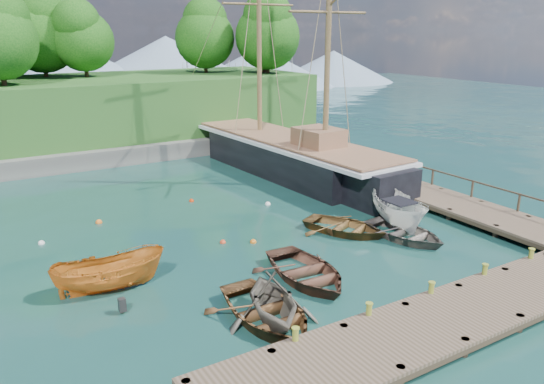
{
  "coord_description": "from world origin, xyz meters",
  "views": [
    {
      "loc": [
        -12.12,
        -17.1,
        9.86
      ],
      "look_at": [
        1.21,
        4.91,
        2.0
      ],
      "focal_mm": 35.0,
      "sensor_mm": 36.0,
      "label": 1
    }
  ],
  "objects": [
    {
      "name": "ground",
      "position": [
        0.0,
        0.0,
        0.0
      ],
      "size": [
        160.0,
        160.0,
        0.0
      ],
      "primitive_type": "plane",
      "color": "#163B36",
      "rests_on": "ground"
    },
    {
      "name": "dock_near",
      "position": [
        2.0,
        -6.5,
        0.43
      ],
      "size": [
        20.0,
        3.2,
        1.1
      ],
      "color": "#4A3C2B",
      "rests_on": "ground"
    },
    {
      "name": "dock_east",
      "position": [
        11.5,
        7.0,
        0.43
      ],
      "size": [
        3.2,
        24.0,
        1.1
      ],
      "color": "#4A3C2B",
      "rests_on": "ground"
    },
    {
      "name": "bollard_0",
      "position": [
        -4.0,
        -5.1,
        0.0
      ],
      "size": [
        0.26,
        0.26,
        0.45
      ],
      "primitive_type": "cylinder",
      "color": "olive",
      "rests_on": "ground"
    },
    {
      "name": "bollard_1",
      "position": [
        -1.0,
        -5.1,
        0.0
      ],
      "size": [
        0.26,
        0.26,
        0.45
      ],
      "primitive_type": "cylinder",
      "color": "olive",
      "rests_on": "ground"
    },
    {
      "name": "bollard_2",
      "position": [
        2.0,
        -5.1,
        0.0
      ],
      "size": [
        0.26,
        0.26,
        0.45
      ],
      "primitive_type": "cylinder",
      "color": "olive",
      "rests_on": "ground"
    },
    {
      "name": "bollard_3",
      "position": [
        5.0,
        -5.1,
        0.0
      ],
      "size": [
        0.26,
        0.26,
        0.45
      ],
      "primitive_type": "cylinder",
      "color": "olive",
      "rests_on": "ground"
    },
    {
      "name": "bollard_4",
      "position": [
        8.0,
        -5.1,
        0.0
      ],
      "size": [
        0.26,
        0.26,
        0.45
      ],
      "primitive_type": "cylinder",
      "color": "olive",
      "rests_on": "ground"
    },
    {
      "name": "rowboat_0",
      "position": [
        -3.7,
        -2.82,
        0.0
      ],
      "size": [
        3.48,
        4.86,
        1.0
      ],
      "primitive_type": "imported",
      "rotation": [
        0.0,
        0.0,
        0.01
      ],
      "color": "brown",
      "rests_on": "ground"
    },
    {
      "name": "rowboat_1",
      "position": [
        -3.52,
        -2.93,
        0.0
      ],
      "size": [
        4.09,
        4.45,
        1.96
      ],
      "primitive_type": "imported",
      "rotation": [
        0.0,
        0.0,
        -0.27
      ],
      "color": "#655F52",
      "rests_on": "ground"
    },
    {
      "name": "rowboat_2",
      "position": [
        -0.64,
        -0.86,
        0.0
      ],
      "size": [
        3.74,
        5.05,
        1.01
      ],
      "primitive_type": "imported",
      "rotation": [
        0.0,
        0.0,
        -0.06
      ],
      "color": "#4F3023",
      "rests_on": "ground"
    },
    {
      "name": "rowboat_3",
      "position": [
        6.07,
        0.32,
        0.0
      ],
      "size": [
        3.72,
        4.79,
        0.91
      ],
      "primitive_type": "imported",
      "rotation": [
        0.0,
        0.0,
        0.14
      ],
      "color": "#685E57",
      "rests_on": "ground"
    },
    {
      "name": "rowboat_4",
      "position": [
        4.08,
        2.5,
        0.0
      ],
      "size": [
        4.71,
        5.28,
        0.9
      ],
      "primitive_type": "imported",
      "rotation": [
        0.0,
        0.0,
        0.45
      ],
      "color": "brown",
      "rests_on": "ground"
    },
    {
      "name": "motorboat_orange",
      "position": [
        -7.79,
        2.39,
        0.0
      ],
      "size": [
        4.56,
        2.25,
        1.69
      ],
      "primitive_type": "imported",
      "rotation": [
        0.0,
        0.0,
        1.43
      ],
      "color": "orange",
      "rests_on": "ground"
    },
    {
      "name": "cabin_boat_white",
      "position": [
        7.0,
        1.73,
        0.0
      ],
      "size": [
        3.56,
        5.4,
        1.95
      ],
      "primitive_type": "imported",
      "rotation": [
        0.0,
        0.0,
        -0.36
      ],
      "color": "silver",
      "rests_on": "ground"
    },
    {
      "name": "schooner",
      "position": [
        8.11,
        13.84,
        1.1
      ],
      "size": [
        6.08,
        27.23,
        19.89
      ],
      "rotation": [
        0.0,
        0.0,
        0.06
      ],
      "color": "black",
      "rests_on": "ground"
    },
    {
      "name": "mooring_buoy_0",
      "position": [
        -6.57,
        3.51,
        0.0
      ],
      "size": [
        0.32,
        0.32,
        0.32
      ],
      "primitive_type": "sphere",
      "color": "silver",
      "rests_on": "ground"
    },
    {
      "name": "mooring_buoy_1",
      "position": [
        -1.81,
        4.52,
        0.0
      ],
      "size": [
        0.3,
        0.3,
        0.3
      ],
      "primitive_type": "sphere",
      "color": "#DC441F",
      "rests_on": "ground"
    },
    {
      "name": "mooring_buoy_2",
      "position": [
        -0.54,
        3.79,
        0.0
      ],
      "size": [
        0.32,
        0.32,
        0.32
      ],
      "primitive_type": "sphere",
      "color": "orange",
      "rests_on": "ground"
    },
    {
      "name": "mooring_buoy_3",
      "position": [
        3.06,
        8.45,
        0.0
      ],
      "size": [
        0.33,
        0.33,
        0.33
      ],
      "primitive_type": "sphere",
      "color": "white",
      "rests_on": "ground"
    },
    {
      "name": "mooring_buoy_4",
      "position": [
        -6.27,
        10.46,
        0.0
      ],
      "size": [
        0.35,
        0.35,
        0.35
      ],
      "primitive_type": "sphere",
      "color": "orange",
      "rests_on": "ground"
    },
    {
      "name": "mooring_buoy_5",
      "position": [
        -0.56,
        11.36,
        0.0
      ],
      "size": [
        0.3,
        0.3,
        0.3
      ],
      "primitive_type": "sphere",
      "color": "red",
      "rests_on": "ground"
    },
    {
      "name": "mooring_buoy_6",
      "position": [
        -9.36,
        8.95,
        0.0
      ],
      "size": [
        0.32,
        0.32,
        0.32
      ],
      "primitive_type": "sphere",
      "color": "silver",
      "rests_on": "ground"
    },
    {
      "name": "distant_ridge",
      "position": [
        4.3,
        70.0,
        4.35
      ],
      "size": [
        117.0,
        40.0,
        10.0
      ],
      "color": "#728CA5",
      "rests_on": "ground"
    }
  ]
}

